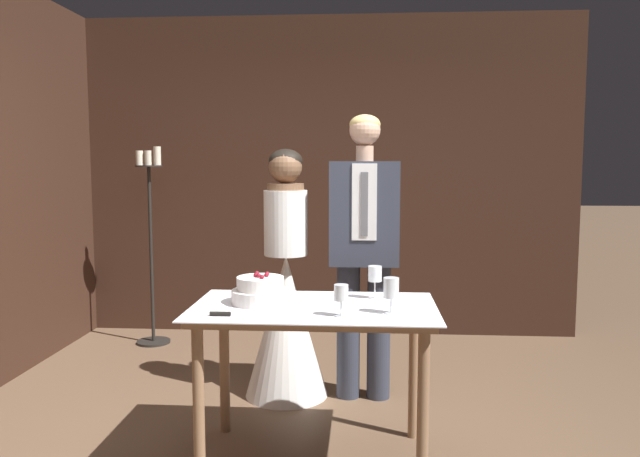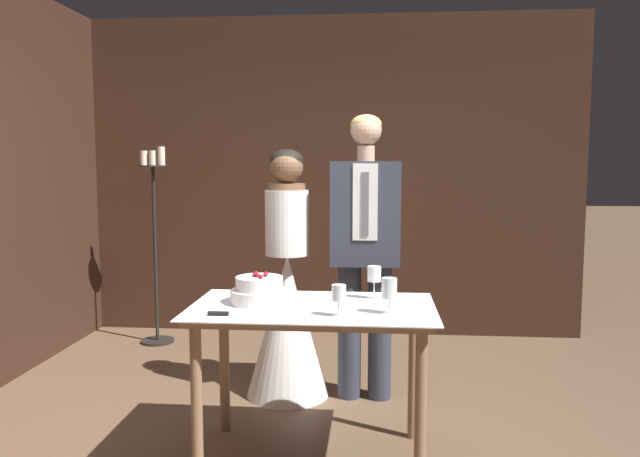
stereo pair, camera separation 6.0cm
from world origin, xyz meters
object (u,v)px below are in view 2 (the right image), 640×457
(cake_table, at_px, (313,327))
(candle_stand, at_px, (155,244))
(groom, at_px, (365,243))
(tiered_cake, at_px, (259,291))
(bride, at_px, (287,306))
(wine_glass_middle, at_px, (374,276))
(cake_knife, at_px, (236,314))
(wine_glass_near, at_px, (389,289))
(wine_glass_far, at_px, (339,294))

(cake_table, distance_m, candle_stand, 2.49)
(groom, bearing_deg, tiered_cake, -123.08)
(tiered_cake, bearing_deg, bride, 87.92)
(cake_table, relative_size, wine_glass_middle, 7.07)
(cake_knife, bearing_deg, wine_glass_middle, 33.26)
(cake_table, bearing_deg, groom, 73.66)
(wine_glass_near, bearing_deg, cake_knife, -171.39)
(tiered_cake, xyz_separation_m, groom, (0.53, 0.82, 0.15))
(wine_glass_middle, bearing_deg, cake_table, -146.94)
(candle_stand, bearing_deg, cake_table, -52.12)
(wine_glass_middle, relative_size, groom, 0.10)
(cake_table, height_order, wine_glass_near, wine_glass_near)
(cake_knife, relative_size, candle_stand, 0.27)
(wine_glass_near, bearing_deg, wine_glass_far, -163.38)
(tiered_cake, distance_m, groom, 0.99)
(cake_table, height_order, tiered_cake, tiered_cake)
(groom, xyz_separation_m, candle_stand, (-1.78, 1.11, -0.17))
(wine_glass_near, height_order, bride, bride)
(cake_knife, bearing_deg, wine_glass_far, 3.69)
(tiered_cake, height_order, groom, groom)
(wine_glass_near, distance_m, wine_glass_middle, 0.34)
(wine_glass_near, relative_size, groom, 0.10)
(cake_knife, height_order, wine_glass_middle, wine_glass_middle)
(wine_glass_middle, bearing_deg, tiered_cake, -164.72)
(tiered_cake, height_order, wine_glass_middle, wine_glass_middle)
(wine_glass_far, height_order, groom, groom)
(wine_glass_middle, xyz_separation_m, wine_glass_far, (-0.17, -0.40, -0.02))
(cake_table, bearing_deg, bride, 106.32)
(cake_table, bearing_deg, wine_glass_near, -18.75)
(candle_stand, bearing_deg, tiered_cake, -57.06)
(tiered_cake, relative_size, candle_stand, 0.18)
(groom, bearing_deg, wine_glass_middle, -84.86)
(wine_glass_near, xyz_separation_m, groom, (-0.13, 0.99, 0.10))
(tiered_cake, relative_size, wine_glass_far, 1.97)
(wine_glass_near, distance_m, groom, 1.00)
(wine_glass_near, height_order, candle_stand, candle_stand)
(wine_glass_far, relative_size, groom, 0.08)
(bride, bearing_deg, wine_glass_near, -57.32)
(cake_table, height_order, wine_glass_far, wine_glass_far)
(cake_knife, distance_m, wine_glass_middle, 0.80)
(tiered_cake, xyz_separation_m, candle_stand, (-1.25, 1.92, -0.02))
(wine_glass_near, relative_size, bride, 0.11)
(cake_knife, xyz_separation_m, bride, (0.09, 1.10, -0.21))
(cake_table, relative_size, wine_glass_near, 7.10)
(tiered_cake, xyz_separation_m, bride, (0.03, 0.82, -0.27))
(cake_table, xyz_separation_m, tiered_cake, (-0.28, 0.04, 0.17))
(cake_knife, height_order, wine_glass_near, wine_glass_near)
(wine_glass_far, xyz_separation_m, bride, (-0.40, 1.06, -0.31))
(groom, height_order, candle_stand, groom)
(tiered_cake, relative_size, cake_knife, 0.67)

